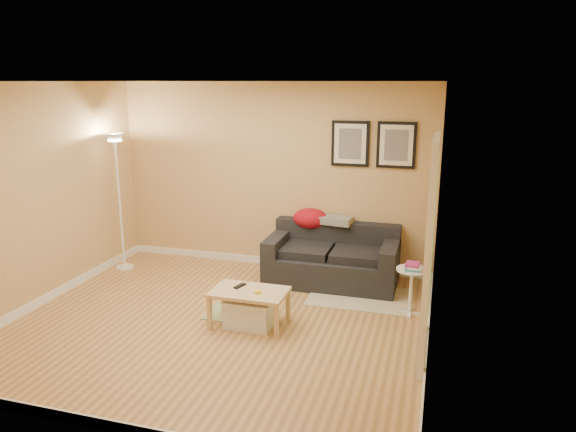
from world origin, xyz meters
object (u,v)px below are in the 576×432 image
(sofa, at_px, (332,256))
(coffee_table, at_px, (250,308))
(book_stack, at_px, (413,266))
(floor_lamp, at_px, (120,206))
(side_table, at_px, (411,291))
(storage_bin, at_px, (250,312))

(sofa, xyz_separation_m, coffee_table, (-0.60, -1.51, -0.17))
(coffee_table, relative_size, book_stack, 3.68)
(book_stack, height_order, floor_lamp, floor_lamp)
(coffee_table, height_order, book_stack, book_stack)
(coffee_table, relative_size, side_table, 1.49)
(sofa, xyz_separation_m, floor_lamp, (-2.96, -0.29, 0.54))
(sofa, relative_size, coffee_table, 2.08)
(sofa, height_order, coffee_table, sofa)
(sofa, relative_size, storage_bin, 3.28)
(storage_bin, distance_m, floor_lamp, 2.77)
(sofa, distance_m, book_stack, 1.31)
(sofa, height_order, floor_lamp, floor_lamp)
(coffee_table, xyz_separation_m, side_table, (1.67, 0.80, 0.07))
(floor_lamp, bearing_deg, coffee_table, -27.42)
(storage_bin, relative_size, book_stack, 2.34)
(floor_lamp, bearing_deg, side_table, -6.00)
(sofa, bearing_deg, book_stack, -33.87)
(book_stack, bearing_deg, side_table, 147.41)
(coffee_table, bearing_deg, floor_lamp, 139.00)
(sofa, xyz_separation_m, storage_bin, (-0.60, -1.52, -0.22))
(coffee_table, height_order, side_table, side_table)
(storage_bin, height_order, side_table, side_table)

